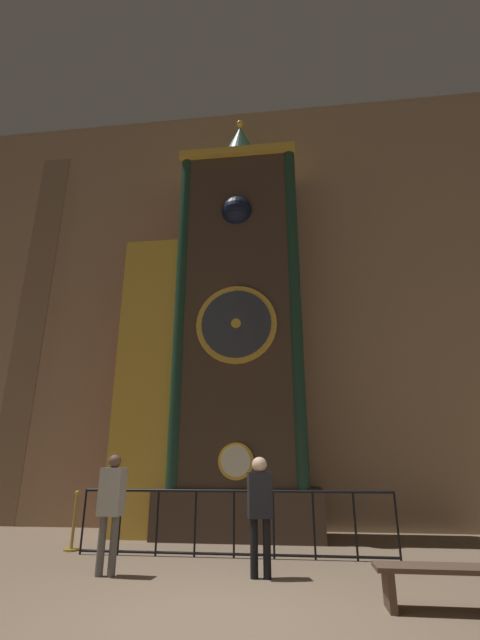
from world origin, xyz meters
TOP-DOWN VIEW (x-y plane):
  - ground_plane at (0.00, 0.00)m, footprint 28.00×28.00m
  - cathedral_back_wall at (-0.09, 6.31)m, footprint 24.00×0.32m
  - clock_tower at (-0.79, 5.10)m, footprint 4.64×1.83m
  - railing_fence at (-0.20, 3.07)m, footprint 5.43×0.05m
  - visitor_near at (-1.84, 1.65)m, footprint 0.36×0.25m
  - visitor_far at (0.34, 1.79)m, footprint 0.38×0.29m
  - stanchion_post at (-3.22, 3.37)m, footprint 0.28×0.28m
  - visitor_bench at (2.38, 0.63)m, footprint 1.38×0.40m

SIDE VIEW (x-z plane):
  - ground_plane at x=0.00m, z-range 0.00..0.00m
  - visitor_bench at x=2.38m, z-range 0.10..0.54m
  - stanchion_post at x=-3.22m, z-range -0.18..0.84m
  - railing_fence at x=-0.20m, z-range 0.06..1.13m
  - visitor_far at x=0.34m, z-range 0.17..1.76m
  - visitor_near at x=-1.84m, z-range 0.16..1.79m
  - clock_tower at x=-0.79m, z-range -0.94..10.13m
  - cathedral_back_wall at x=-0.09m, z-range -0.01..12.34m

